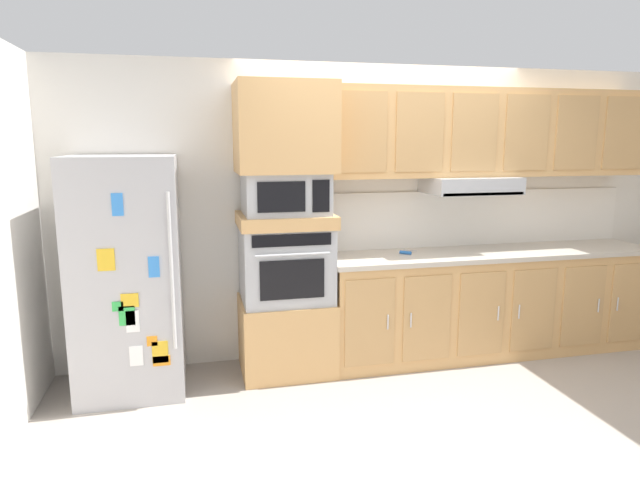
{
  "coord_description": "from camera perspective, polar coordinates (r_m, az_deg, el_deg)",
  "views": [
    {
      "loc": [
        -1.6,
        -3.46,
        1.86
      ],
      "look_at": [
        -0.69,
        0.45,
        1.13
      ],
      "focal_mm": 30.74,
      "sensor_mm": 36.0,
      "label": 1
    }
  ],
  "objects": [
    {
      "name": "ground_plane",
      "position": [
        4.25,
        10.91,
        -15.93
      ],
      "size": [
        9.6,
        9.6,
        0.0
      ],
      "primitive_type": "plane",
      "color": "#9E9389"
    },
    {
      "name": "screwdriver",
      "position": [
        4.68,
        8.94,
        -1.28
      ],
      "size": [
        0.17,
        0.17,
        0.03
      ],
      "color": "blue",
      "rests_on": "countertop_slab"
    },
    {
      "name": "appliance_upper_cabinet",
      "position": [
        4.27,
        -3.75,
        11.56
      ],
      "size": [
        0.74,
        0.62,
        0.68
      ],
      "primitive_type": "cube",
      "color": "tan",
      "rests_on": "microwave"
    },
    {
      "name": "backsplash_panel",
      "position": [
        5.21,
        15.98,
        2.24
      ],
      "size": [
        2.94,
        0.02,
        0.5
      ],
      "primitive_type": "cube",
      "color": "silver",
      "rests_on": "countertop_slab"
    },
    {
      "name": "appliance_mid_shelf",
      "position": [
        4.32,
        -3.64,
        2.1
      ],
      "size": [
        0.74,
        0.62,
        0.1
      ],
      "primitive_type": "cube",
      "color": "tan",
      "rests_on": "built_in_oven"
    },
    {
      "name": "refrigerator",
      "position": [
        4.29,
        -19.38,
        -3.57
      ],
      "size": [
        0.76,
        0.73,
        1.76
      ],
      "color": "#ADADB2",
      "rests_on": "ground"
    },
    {
      "name": "lower_cabinet_run",
      "position": [
        5.11,
        17.16,
        -6.35
      ],
      "size": [
        2.9,
        0.63,
        0.88
      ],
      "color": "tan",
      "rests_on": "ground"
    },
    {
      "name": "upper_cabinet_with_hood",
      "position": [
        5.01,
        17.19,
        10.28
      ],
      "size": [
        2.9,
        0.48,
        0.88
      ],
      "color": "tan",
      "rests_on": "backsplash_panel"
    },
    {
      "name": "microwave",
      "position": [
        4.29,
        -3.67,
        4.87
      ],
      "size": [
        0.64,
        0.54,
        0.32
      ],
      "color": "#A8AAAF",
      "rests_on": "appliance_mid_shelf"
    },
    {
      "name": "back_kitchen_wall",
      "position": [
        4.89,
        6.12,
        3.02
      ],
      "size": [
        6.2,
        0.12,
        2.5
      ],
      "primitive_type": "cube",
      "color": "silver",
      "rests_on": "ground"
    },
    {
      "name": "built_in_oven",
      "position": [
        4.38,
        -3.59,
        -2.44
      ],
      "size": [
        0.7,
        0.62,
        0.6
      ],
      "color": "#A8AAAF",
      "rests_on": "oven_base_cabinet"
    },
    {
      "name": "countertop_slab",
      "position": [
        5.01,
        17.41,
        -1.29
      ],
      "size": [
        2.94,
        0.64,
        0.04
      ],
      "primitive_type": "cube",
      "color": "#BCB2A3",
      "rests_on": "lower_cabinet_run"
    },
    {
      "name": "oven_base_cabinet",
      "position": [
        4.55,
        -3.51,
        -9.83
      ],
      "size": [
        0.74,
        0.62,
        0.6
      ],
      "primitive_type": "cube",
      "color": "tan",
      "rests_on": "ground"
    }
  ]
}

